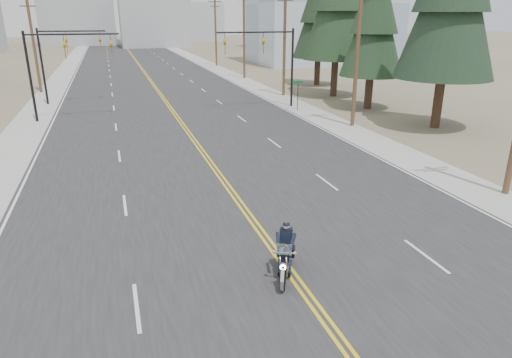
% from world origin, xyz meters
% --- Properties ---
extents(road, '(20.00, 200.00, 0.01)m').
position_xyz_m(road, '(0.00, 70.00, 0.01)').
color(road, '#303033').
rests_on(road, ground).
extents(sidewalk_left, '(3.00, 200.00, 0.01)m').
position_xyz_m(sidewalk_left, '(-11.50, 70.00, 0.01)').
color(sidewalk_left, '#A5A5A0').
rests_on(sidewalk_left, ground).
extents(sidewalk_right, '(3.00, 200.00, 0.01)m').
position_xyz_m(sidewalk_right, '(11.50, 70.00, 0.01)').
color(sidewalk_right, '#A5A5A0').
rests_on(sidewalk_right, ground).
extents(traffic_mast_left, '(7.10, 0.26, 7.00)m').
position_xyz_m(traffic_mast_left, '(-8.98, 32.00, 4.94)').
color(traffic_mast_left, black).
rests_on(traffic_mast_left, ground).
extents(traffic_mast_right, '(7.10, 0.26, 7.00)m').
position_xyz_m(traffic_mast_right, '(8.98, 32.00, 4.94)').
color(traffic_mast_right, black).
rests_on(traffic_mast_right, ground).
extents(traffic_mast_far, '(6.10, 0.26, 7.00)m').
position_xyz_m(traffic_mast_far, '(-9.31, 40.00, 4.87)').
color(traffic_mast_far, black).
rests_on(traffic_mast_far, ground).
extents(street_sign, '(0.90, 0.06, 2.62)m').
position_xyz_m(street_sign, '(10.80, 30.00, 1.80)').
color(street_sign, black).
rests_on(street_sign, ground).
extents(utility_pole_b, '(2.20, 0.30, 11.50)m').
position_xyz_m(utility_pole_b, '(12.50, 23.00, 5.98)').
color(utility_pole_b, brown).
rests_on(utility_pole_b, ground).
extents(utility_pole_c, '(2.20, 0.30, 11.00)m').
position_xyz_m(utility_pole_c, '(12.50, 38.00, 5.73)').
color(utility_pole_c, brown).
rests_on(utility_pole_c, ground).
extents(utility_pole_d, '(2.20, 0.30, 11.50)m').
position_xyz_m(utility_pole_d, '(12.50, 53.00, 5.98)').
color(utility_pole_d, brown).
rests_on(utility_pole_d, ground).
extents(utility_pole_e, '(2.20, 0.30, 11.00)m').
position_xyz_m(utility_pole_e, '(12.50, 70.00, 5.73)').
color(utility_pole_e, brown).
rests_on(utility_pole_e, ground).
extents(utility_pole_left, '(2.20, 0.30, 10.50)m').
position_xyz_m(utility_pole_left, '(-12.50, 48.00, 5.48)').
color(utility_pole_left, brown).
rests_on(utility_pole_left, ground).
extents(glass_building, '(24.00, 16.00, 20.00)m').
position_xyz_m(glass_building, '(32.00, 70.00, 10.00)').
color(glass_building, '#9EB5CC').
rests_on(glass_building, ground).
extents(haze_bldg_b, '(18.00, 14.00, 14.00)m').
position_xyz_m(haze_bldg_b, '(8.00, 125.00, 7.00)').
color(haze_bldg_b, '#ADB2B7').
rests_on(haze_bldg_b, ground).
extents(haze_bldg_c, '(16.00, 12.00, 18.00)m').
position_xyz_m(haze_bldg_c, '(40.00, 110.00, 9.00)').
color(haze_bldg_c, '#B7BCC6').
rests_on(haze_bldg_c, ground).
extents(haze_bldg_e, '(14.00, 14.00, 12.00)m').
position_xyz_m(haze_bldg_e, '(25.00, 150.00, 6.00)').
color(haze_bldg_e, '#B7BCC6').
rests_on(haze_bldg_e, ground).
extents(motorcyclist, '(1.85, 2.49, 1.79)m').
position_xyz_m(motorcyclist, '(-0.23, 4.35, 0.89)').
color(motorcyclist, black).
rests_on(motorcyclist, ground).
extents(conifer_mid, '(5.55, 5.55, 14.81)m').
position_xyz_m(conifer_mid, '(17.29, 28.86, 8.50)').
color(conifer_mid, '#382619').
rests_on(conifer_mid, ground).
extents(conifer_far, '(6.11, 6.11, 16.35)m').
position_xyz_m(conifer_far, '(19.22, 44.17, 9.38)').
color(conifer_far, '#382619').
rests_on(conifer_far, ground).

